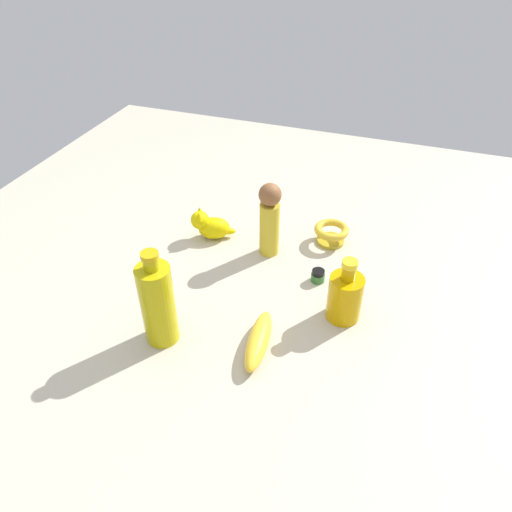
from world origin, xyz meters
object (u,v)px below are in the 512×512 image
object	(u,v)px
bottle_tall	(158,303)
bottle_short	(345,296)
bowl	(331,232)
person_figure_adult	(271,218)
cat_figurine	(210,225)
banana	(259,340)
nail_polish_jar	(318,276)

from	to	relation	value
bottle_tall	bottle_short	bearing A→B (deg)	-151.54
bowl	person_figure_adult	xyz separation A→B (m)	(0.16, 0.11, 0.08)
bottle_tall	cat_figurine	xyz separation A→B (m)	(0.06, -0.41, -0.07)
banana	bowl	bearing A→B (deg)	-14.50
bottle_tall	nail_polish_jar	size ratio (longest dim) A/B	6.75
bowl	cat_figurine	bearing A→B (deg)	15.19
bowl	nail_polish_jar	world-z (taller)	bowl
person_figure_adult	bottle_short	world-z (taller)	person_figure_adult
person_figure_adult	banana	bearing A→B (deg)	103.87
bottle_short	bottle_tall	distance (m)	0.44
bottle_tall	cat_figurine	size ratio (longest dim) A/B	1.95
bowl	banana	distance (m)	0.47
bottle_tall	person_figure_adult	bearing A→B (deg)	-108.90
bottle_short	banana	distance (m)	0.24
person_figure_adult	bottle_short	distance (m)	0.32
bottle_tall	cat_figurine	distance (m)	0.42
person_figure_adult	banana	distance (m)	0.38
person_figure_adult	banana	xyz separation A→B (m)	(-0.09, 0.35, -0.09)
bottle_tall	bowl	bearing A→B (deg)	-120.07
bowl	person_figure_adult	world-z (taller)	person_figure_adult
bottle_short	banana	world-z (taller)	bottle_short
bottle_short	banana	bearing A→B (deg)	45.59
bowl	nail_polish_jar	size ratio (longest dim) A/B	2.75
bottle_tall	nail_polish_jar	world-z (taller)	bottle_tall
bowl	banana	xyz separation A→B (m)	(0.07, 0.46, -0.01)
person_figure_adult	cat_figurine	size ratio (longest dim) A/B	1.74
bowl	banana	world-z (taller)	bowl
cat_figurine	nail_polish_jar	world-z (taller)	cat_figurine
bottle_short	nail_polish_jar	world-z (taller)	bottle_short
bottle_short	bottle_tall	size ratio (longest dim) A/B	0.69
cat_figurine	bowl	bearing A→B (deg)	-164.81
nail_polish_jar	banana	bearing A→B (deg)	75.16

